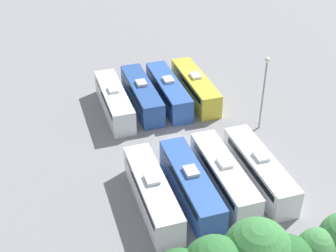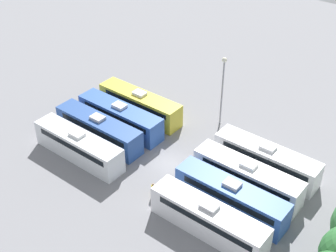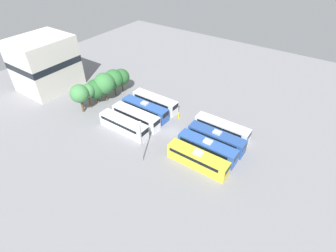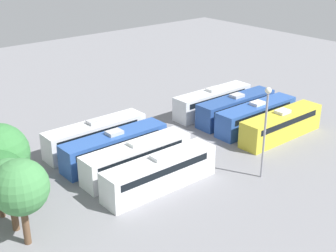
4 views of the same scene
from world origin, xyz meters
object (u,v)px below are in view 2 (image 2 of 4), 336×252
at_px(bus_4, 267,159).
at_px(light_pole, 223,81).
at_px(bus_1, 120,117).
at_px(bus_5, 248,177).
at_px(bus_6, 231,196).
at_px(bus_7, 209,219).
at_px(bus_3, 79,145).
at_px(bus_2, 99,129).
at_px(worker_person, 153,190).
at_px(bus_0, 140,104).

height_order(bus_4, light_pole, light_pole).
relative_size(bus_1, light_pole, 1.28).
height_order(bus_5, bus_6, same).
bearing_deg(bus_7, bus_3, -90.81).
bearing_deg(light_pole, bus_2, -37.96).
bearing_deg(bus_2, worker_person, 72.94).
relative_size(bus_0, bus_6, 1.00).
distance_m(bus_3, bus_5, 18.64).
height_order(bus_2, bus_5, same).
bearing_deg(worker_person, bus_1, -122.27).
distance_m(bus_2, bus_7, 18.40).
bearing_deg(bus_6, bus_2, -90.35).
bearing_deg(bus_7, worker_person, -94.14).
xyz_separation_m(bus_4, bus_6, (7.21, 0.08, 0.00)).
bearing_deg(worker_person, bus_7, 85.86).
xyz_separation_m(bus_5, worker_person, (6.73, -6.85, -0.88)).
bearing_deg(bus_4, worker_person, -33.75).
xyz_separation_m(bus_1, bus_5, (0.05, 17.60, 0.00)).
bearing_deg(bus_0, bus_6, 68.08).
distance_m(bus_4, worker_person, 12.61).
distance_m(bus_3, bus_4, 20.46).
height_order(bus_1, bus_6, same).
height_order(bus_2, bus_4, same).
distance_m(bus_2, worker_person, 11.49).
bearing_deg(bus_1, bus_5, 89.83).
distance_m(bus_0, bus_3, 10.69).
bearing_deg(bus_5, bus_6, 3.69).
distance_m(bus_5, worker_person, 9.64).
height_order(bus_0, light_pole, light_pole).
distance_m(bus_1, bus_2, 3.43).
height_order(bus_1, bus_4, same).
bearing_deg(bus_2, bus_6, 89.65).
height_order(bus_2, light_pole, light_pole).
relative_size(bus_5, worker_person, 7.00).
bearing_deg(bus_7, bus_4, -179.73).
relative_size(bus_3, bus_4, 1.00).
bearing_deg(bus_7, bus_6, 179.52).
bearing_deg(worker_person, bus_0, -134.08).
relative_size(bus_2, bus_5, 1.00).
distance_m(bus_5, bus_6, 3.49).
distance_m(bus_2, light_pole, 15.48).
height_order(bus_2, worker_person, bus_2).
bearing_deg(bus_7, bus_1, -112.30).
bearing_deg(bus_7, light_pole, -150.39).
relative_size(bus_6, worker_person, 7.00).
bearing_deg(bus_2, bus_1, 176.65).
distance_m(bus_1, bus_6, 18.17).
bearing_deg(bus_4, bus_2, -68.41).
bearing_deg(bus_0, bus_5, 78.16).
height_order(bus_2, bus_6, same).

